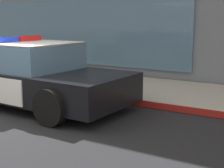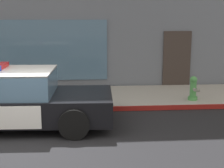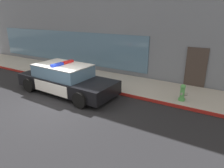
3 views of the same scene
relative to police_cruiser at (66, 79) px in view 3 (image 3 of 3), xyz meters
name	(u,v)px [view 3 (image 3 of 3)]	position (x,y,z in m)	size (l,w,h in m)	color
ground	(56,106)	(0.69, -1.38, -0.68)	(48.00, 48.00, 0.00)	black
sidewalk	(105,80)	(0.69, 2.39, -0.60)	(48.00, 2.69, 0.15)	#A39E93
curb_red_paint	(91,87)	(0.69, 1.03, -0.60)	(28.80, 0.04, 0.14)	maroon
storefront_building	(133,4)	(-1.12, 9.47, 3.66)	(21.07, 11.45, 8.68)	slate
police_cruiser	(66,79)	(0.00, 0.00, 0.00)	(5.05, 2.23, 1.49)	black
fire_hydrant	(183,93)	(5.13, 1.55, -0.18)	(0.34, 0.39, 0.73)	#4C994C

